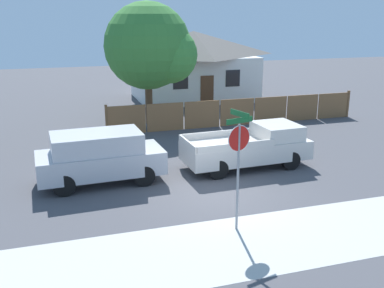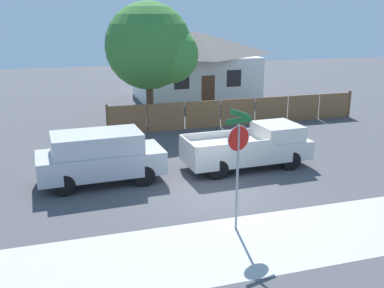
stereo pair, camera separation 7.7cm
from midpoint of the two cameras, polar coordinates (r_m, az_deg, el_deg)
name	(u,v)px [view 1 (the left image)]	position (r m, az deg, el deg)	size (l,w,h in m)	color
ground_plane	(215,193)	(15.49, 2.83, -6.18)	(80.00, 80.00, 0.00)	#47474C
sidewalk_strip	(262,241)	(12.51, 8.66, -12.12)	(36.00, 3.20, 0.01)	#B2B2AD
wooden_fence	(237,112)	(24.64, 5.67, 4.05)	(14.25, 0.12, 1.56)	brown
house	(194,64)	(32.30, 0.13, 10.11)	(8.67, 6.30, 4.73)	white
oak_tree	(152,48)	(24.54, -5.18, 12.06)	(4.88, 4.64, 6.57)	brown
red_suv	(100,156)	(16.37, -11.78, -1.51)	(4.51, 2.09, 1.87)	#B7B7BC
orange_pickup	(251,147)	(17.93, 7.37, -0.35)	(5.05, 2.14, 1.66)	silver
stop_sign	(239,151)	(12.22, 5.77, -0.87)	(0.84, 0.76, 3.43)	gray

